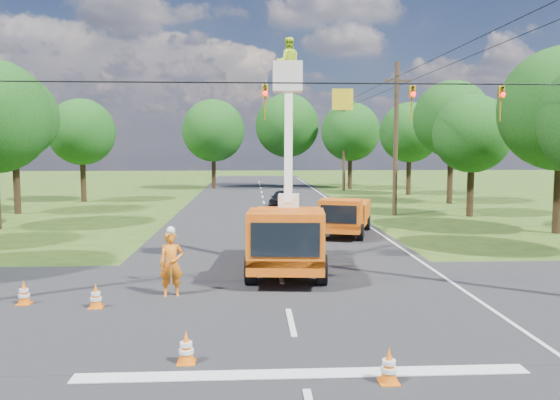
{
  "coord_description": "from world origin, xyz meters",
  "views": [
    {
      "loc": [
        -1.0,
        -13.54,
        4.52
      ],
      "look_at": [
        0.03,
        5.97,
        2.6
      ],
      "focal_mm": 35.0,
      "sensor_mm": 36.0,
      "label": 1
    }
  ],
  "objects": [
    {
      "name": "traffic_cone_3",
      "position": [
        1.84,
        11.58,
        0.36
      ],
      "size": [
        0.38,
        0.38,
        0.71
      ],
      "color": "orange",
      "rests_on": "ground"
    },
    {
      "name": "road_main",
      "position": [
        0.0,
        20.0,
        0.0
      ],
      "size": [
        12.0,
        100.0,
        0.06
      ],
      "primitive_type": "cube",
      "color": "black",
      "rests_on": "ground"
    },
    {
      "name": "edge_line",
      "position": [
        5.6,
        20.0,
        0.0
      ],
      "size": [
        0.12,
        90.0,
        0.02
      ],
      "primitive_type": "cube",
      "color": "silver",
      "rests_on": "ground"
    },
    {
      "name": "tree_right_d",
      "position": [
        14.8,
        29.0,
        6.68
      ],
      "size": [
        6.0,
        6.0,
        9.7
      ],
      "color": "#382616",
      "rests_on": "ground"
    },
    {
      "name": "stop_bar",
      "position": [
        0.0,
        -3.2,
        0.0
      ],
      "size": [
        9.0,
        0.45,
        0.02
      ],
      "primitive_type": "cube",
      "color": "silver",
      "rests_on": "ground"
    },
    {
      "name": "traffic_cone_1",
      "position": [
        1.6,
        -3.66,
        0.36
      ],
      "size": [
        0.38,
        0.38,
        0.71
      ],
      "color": "orange",
      "rests_on": "ground"
    },
    {
      "name": "pole_right_mid",
      "position": [
        8.5,
        22.0,
        5.11
      ],
      "size": [
        1.8,
        0.3,
        10.0
      ],
      "color": "#4C3823",
      "rests_on": "ground"
    },
    {
      "name": "traffic_cone_2",
      "position": [
        0.56,
        8.73,
        0.36
      ],
      "size": [
        0.38,
        0.38,
        0.71
      ],
      "color": "orange",
      "rests_on": "ground"
    },
    {
      "name": "tree_far_b",
      "position": [
        3.0,
        47.0,
        6.81
      ],
      "size": [
        7.0,
        7.0,
        10.32
      ],
      "color": "#382616",
      "rests_on": "ground"
    },
    {
      "name": "second_truck",
      "position": [
        3.78,
        13.78,
        1.04
      ],
      "size": [
        3.46,
        5.67,
        2.0
      ],
      "rotation": [
        0.0,
        0.0,
        -0.3
      ],
      "color": "orange",
      "rests_on": "ground"
    },
    {
      "name": "traffic_cone_7",
      "position": [
        4.7,
        16.7,
        0.36
      ],
      "size": [
        0.38,
        0.38,
        0.71
      ],
      "color": "orange",
      "rests_on": "ground"
    },
    {
      "name": "traffic_cone_0",
      "position": [
        -2.37,
        -2.5,
        0.36
      ],
      "size": [
        0.38,
        0.38,
        0.71
      ],
      "color": "orange",
      "rests_on": "ground"
    },
    {
      "name": "tree_right_c",
      "position": [
        13.2,
        21.0,
        5.31
      ],
      "size": [
        5.0,
        5.0,
        7.83
      ],
      "color": "#382616",
      "rests_on": "ground"
    },
    {
      "name": "tree_left_e",
      "position": [
        -16.8,
        24.0,
        6.49
      ],
      "size": [
        5.8,
        5.8,
        9.41
      ],
      "color": "#382616",
      "rests_on": "ground"
    },
    {
      "name": "tree_far_a",
      "position": [
        -5.0,
        45.0,
        6.19
      ],
      "size": [
        6.6,
        6.6,
        9.5
      ],
      "color": "#382616",
      "rests_on": "ground"
    },
    {
      "name": "bucket_truck",
      "position": [
        0.3,
        5.84,
        1.77
      ],
      "size": [
        3.11,
        6.81,
        8.41
      ],
      "rotation": [
        0.0,
        0.0,
        -0.09
      ],
      "color": "orange",
      "rests_on": "ground"
    },
    {
      "name": "tree_far_c",
      "position": [
        9.5,
        44.0,
        6.06
      ],
      "size": [
        6.2,
        6.2,
        9.18
      ],
      "color": "#382616",
      "rests_on": "ground"
    },
    {
      "name": "traffic_cone_4",
      "position": [
        -5.35,
        1.56,
        0.36
      ],
      "size": [
        0.38,
        0.38,
        0.71
      ],
      "color": "orange",
      "rests_on": "ground"
    },
    {
      "name": "ground",
      "position": [
        0.0,
        20.0,
        0.0
      ],
      "size": [
        140.0,
        140.0,
        0.0
      ],
      "primitive_type": "plane",
      "color": "#2D4615",
      "rests_on": "ground"
    },
    {
      "name": "ground_worker",
      "position": [
        -3.41,
        2.71,
        1.0
      ],
      "size": [
        0.8,
        0.6,
        2.0
      ],
      "primitive_type": "imported",
      "rotation": [
        0.0,
        0.0,
        0.18
      ],
      "color": "#FFA015",
      "rests_on": "ground"
    },
    {
      "name": "tree_right_e",
      "position": [
        13.8,
        37.0,
        5.81
      ],
      "size": [
        5.6,
        5.6,
        8.63
      ],
      "color": "#382616",
      "rests_on": "ground"
    },
    {
      "name": "pole_right_far",
      "position": [
        8.5,
        42.0,
        5.11
      ],
      "size": [
        1.8,
        0.3,
        10.0
      ],
      "color": "#4C3823",
      "rests_on": "ground"
    },
    {
      "name": "distant_car",
      "position": [
        1.3,
        27.53,
        0.62
      ],
      "size": [
        2.33,
        3.87,
        1.23
      ],
      "primitive_type": "imported",
      "rotation": [
        0.0,
        0.0,
        -0.26
      ],
      "color": "black",
      "rests_on": "ground"
    },
    {
      "name": "road_cross",
      "position": [
        0.0,
        2.0,
        0.0
      ],
      "size": [
        56.0,
        10.0,
        0.07
      ],
      "primitive_type": "cube",
      "color": "black",
      "rests_on": "ground"
    },
    {
      "name": "tree_left_f",
      "position": [
        -14.8,
        32.0,
        5.69
      ],
      "size": [
        5.4,
        5.4,
        8.4
      ],
      "color": "#382616",
      "rests_on": "ground"
    },
    {
      "name": "traffic_cone_5",
      "position": [
        -7.49,
        2.02,
        0.36
      ],
      "size": [
        0.38,
        0.38,
        0.71
      ],
      "color": "orange",
      "rests_on": "ground"
    },
    {
      "name": "signal_span",
      "position": [
        2.23,
        1.99,
        5.88
      ],
      "size": [
        18.0,
        0.29,
        1.07
      ],
      "color": "black",
      "rests_on": "ground"
    }
  ]
}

